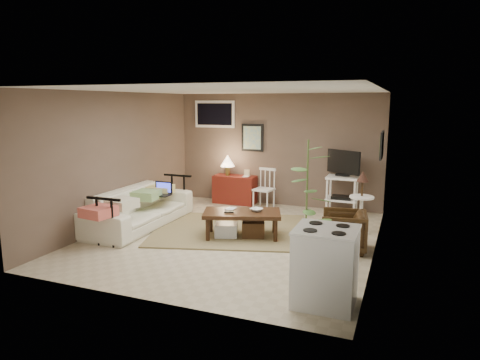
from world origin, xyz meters
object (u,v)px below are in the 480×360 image
at_px(red_console, 234,187).
at_px(tv_stand, 342,181).
at_px(spindle_chair, 264,190).
at_px(side_table, 362,195).
at_px(armchair, 344,229).
at_px(coffee_table, 241,222).
at_px(potted_plant, 307,199).
at_px(sofa, 140,202).
at_px(stove, 325,266).

distance_m(red_console, tv_stand, 2.39).
distance_m(spindle_chair, side_table, 2.41).
xyz_separation_m(red_console, armchair, (2.70, -2.24, -0.04)).
relative_size(coffee_table, armchair, 2.10).
bearing_deg(potted_plant, sofa, 166.37).
relative_size(red_console, spindle_chair, 1.28).
xyz_separation_m(sofa, stove, (3.66, -1.83, -0.02)).
bearing_deg(sofa, spindle_chair, -37.82).
xyz_separation_m(sofa, red_console, (0.90, 2.28, -0.08)).
bearing_deg(potted_plant, armchair, 63.87).
height_order(coffee_table, tv_stand, tv_stand).
height_order(red_console, stove, red_console).
height_order(coffee_table, red_console, red_console).
bearing_deg(tv_stand, red_console, 177.32).
distance_m(coffee_table, spindle_chair, 2.12).
bearing_deg(sofa, red_console, -21.58).
height_order(coffee_table, potted_plant, potted_plant).
bearing_deg(tv_stand, armchair, -81.07).
distance_m(side_table, potted_plant, 1.87).
xyz_separation_m(potted_plant, stove, (0.46, -1.05, -0.50)).
xyz_separation_m(red_console, potted_plant, (2.30, -3.06, 0.57)).
bearing_deg(red_console, coffee_table, -65.08).
bearing_deg(sofa, potted_plant, -103.63).
distance_m(red_console, side_table, 3.15).
bearing_deg(potted_plant, stove, -66.49).
xyz_separation_m(coffee_table, potted_plant, (1.25, -0.81, 0.67)).
distance_m(tv_stand, side_table, 1.28).
distance_m(coffee_table, red_console, 2.48).
bearing_deg(red_console, potted_plant, -53.06).
distance_m(coffee_table, sofa, 1.96).
bearing_deg(side_table, tv_stand, 112.49).
bearing_deg(armchair, side_table, 162.53).
bearing_deg(spindle_chair, armchair, -46.97).
bearing_deg(spindle_chair, stove, -63.10).
relative_size(tv_stand, side_table, 1.19).
distance_m(side_table, stove, 2.83).
distance_m(tv_stand, stove, 4.03).
bearing_deg(armchair, coffee_table, -97.87).
bearing_deg(spindle_chair, tv_stand, 1.53).
bearing_deg(stove, tv_stand, 95.61).
bearing_deg(sofa, coffee_table, -89.09).
bearing_deg(armchair, tv_stand, -179.22).
relative_size(red_console, potted_plant, 0.61).
height_order(coffee_table, armchair, armchair).
xyz_separation_m(spindle_chair, stove, (2.01, -3.96, 0.04)).
distance_m(armchair, potted_plant, 1.09).
bearing_deg(potted_plant, tv_stand, 88.74).
bearing_deg(side_table, potted_plant, -107.50).
xyz_separation_m(coffee_table, armchair, (1.65, 0.01, 0.07)).
bearing_deg(side_table, spindle_chair, 151.52).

